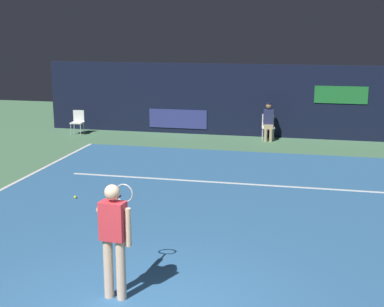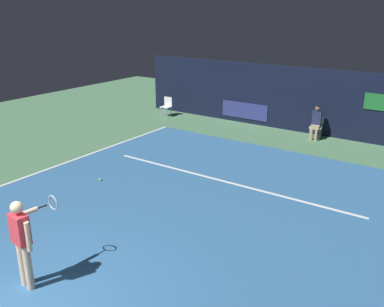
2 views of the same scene
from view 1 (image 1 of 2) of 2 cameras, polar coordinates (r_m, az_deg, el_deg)
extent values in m
plane|color=#4C7A56|center=(11.94, 1.50, -5.74)|extent=(31.08, 31.08, 0.00)
cube|color=#336699|center=(11.94, 1.50, -5.71)|extent=(10.36, 11.41, 0.01)
cube|color=white|center=(13.82, 3.11, -3.07)|extent=(8.08, 0.10, 0.01)
cube|color=black|center=(19.82, 6.29, 5.58)|extent=(15.55, 0.30, 2.60)
cube|color=navy|center=(20.25, -1.50, 3.67)|extent=(2.20, 0.04, 0.70)
cube|color=#1E6B2D|center=(19.52, 15.41, 5.97)|extent=(1.80, 0.04, 0.60)
cylinder|color=beige|center=(8.00, -7.48, -12.09)|extent=(0.14, 0.14, 0.92)
cylinder|color=beige|center=(8.09, -8.79, -11.86)|extent=(0.14, 0.14, 0.92)
cube|color=#D8333F|center=(7.76, -8.31, -7.02)|extent=(0.38, 0.25, 0.56)
sphere|color=beige|center=(7.63, -8.42, -4.05)|extent=(0.22, 0.22, 0.22)
cylinder|color=beige|center=(7.98, -8.94, -5.32)|extent=(0.14, 0.51, 0.09)
cylinder|color=beige|center=(7.72, -6.75, -7.73)|extent=(0.09, 0.09, 0.56)
cylinder|color=black|center=(8.24, -7.99, -4.71)|extent=(0.06, 0.30, 0.03)
torus|color=#B2B2B7|center=(8.48, -7.16, -4.17)|extent=(0.30, 0.05, 0.30)
cube|color=white|center=(19.18, 8.02, 2.75)|extent=(0.49, 0.46, 0.04)
cube|color=white|center=(19.34, 8.01, 3.52)|extent=(0.42, 0.09, 0.42)
cylinder|color=#B2B2B7|center=(19.04, 7.46, 1.99)|extent=(0.03, 0.03, 0.46)
cylinder|color=#B2B2B7|center=(19.06, 8.58, 1.96)|extent=(0.03, 0.03, 0.46)
cylinder|color=#B2B2B7|center=(19.38, 7.42, 2.18)|extent=(0.03, 0.03, 0.46)
cylinder|color=#B2B2B7|center=(19.40, 8.52, 2.16)|extent=(0.03, 0.03, 0.46)
cube|color=tan|center=(19.09, 8.03, 2.82)|extent=(0.37, 0.44, 0.14)
cylinder|color=tan|center=(18.96, 7.77, 1.93)|extent=(0.11, 0.11, 0.46)
cylinder|color=tan|center=(18.97, 8.31, 1.92)|extent=(0.11, 0.11, 0.46)
cube|color=#23284C|center=(19.15, 8.05, 3.86)|extent=(0.37, 0.27, 0.52)
sphere|color=#8C6647|center=(19.10, 8.08, 4.98)|extent=(0.20, 0.20, 0.20)
cylinder|color=#141933|center=(19.09, 8.09, 5.25)|extent=(0.19, 0.19, 0.04)
cube|color=white|center=(20.49, -12.00, 3.19)|extent=(0.47, 0.43, 0.04)
cube|color=white|center=(20.64, -11.84, 3.91)|extent=(0.42, 0.06, 0.42)
cylinder|color=#B2B2B7|center=(20.44, -12.63, 2.51)|extent=(0.03, 0.03, 0.44)
cylinder|color=#B2B2B7|center=(20.31, -11.65, 2.49)|extent=(0.03, 0.03, 0.44)
cylinder|color=#B2B2B7|center=(20.75, -12.29, 2.68)|extent=(0.03, 0.03, 0.44)
cylinder|color=#B2B2B7|center=(20.62, -11.32, 2.66)|extent=(0.03, 0.03, 0.44)
sphere|color=#CCE033|center=(12.81, -12.20, -4.51)|extent=(0.07, 0.07, 0.07)
camera|label=2|loc=(4.83, 64.11, 18.38)|focal=39.46mm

